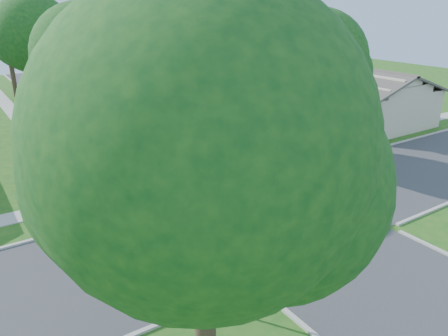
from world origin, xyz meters
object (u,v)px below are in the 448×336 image
tree_e_far (104,31)px  tree_w_far (7,39)px  house_ne_near (339,98)px  car_curb_east (106,99)px  stop_sign_ne (284,131)px  tree_e_mid (156,35)px  stop_sign_sw (248,259)px  tree_ne_corner (316,66)px  tree_sw_corner (205,160)px  car_driveway (318,121)px  car_curb_west (35,91)px  tree_e_near (241,58)px  house_ne_far (219,71)px  tree_w_near (87,61)px  tree_w_mid (35,37)px

tree_e_far → tree_w_far: (-9.40, -0.00, -0.47)m
tree_w_far → house_ne_near: bearing=-48.1°
tree_w_far → tree_e_far: bearing=0.0°
tree_w_far → car_curb_east: bearing=-58.2°
stop_sign_ne → tree_e_mid: bearing=89.8°
stop_sign_sw → house_ne_near: house_ne_near is taller
car_curb_east → house_ne_near: bearing=-38.6°
stop_sign_ne → tree_ne_corner: tree_ne_corner is taller
tree_sw_corner → car_driveway: bearing=39.7°
stop_sign_sw → tree_e_mid: bearing=69.8°
car_curb_west → tree_ne_corner: bearing=101.7°
tree_ne_corner → tree_w_far: bearing=110.3°
car_curb_west → car_driveway: bearing=114.9°
tree_e_near → house_ne_near: tree_e_near is taller
tree_e_near → tree_e_mid: bearing=90.0°
stop_sign_ne → tree_e_near: (0.05, 4.31, 3.61)m
tree_w_far → car_driveway: (16.15, -25.31, -4.73)m
stop_sign_sw → house_ne_far: size_ratio=0.22×
tree_sw_corner → house_ne_far: size_ratio=0.70×
tree_w_near → stop_sign_sw: bearing=-90.2°
tree_ne_corner → house_ne_far: (9.63, 24.79, -4.08)m
tree_e_mid → tree_e_far: size_ratio=1.06×
tree_e_mid → tree_sw_corner: 30.54m
stop_sign_sw → tree_ne_corner: size_ratio=0.34×
tree_w_far → tree_e_near: bearing=-69.4°
tree_w_near → house_ne_near: 21.24m
stop_sign_sw → tree_sw_corner: 5.54m
stop_sign_ne → tree_e_mid: 16.84m
car_curb_west → car_curb_east: bearing=112.5°
house_ne_near → car_curb_west: house_ne_near is taller
tree_e_far → house_ne_near: bearing=-64.0°
tree_w_mid → house_ne_near: 23.46m
tree_sw_corner → car_curb_west: size_ratio=2.13×
stop_sign_ne → tree_w_near: bearing=155.3°
tree_e_mid → house_ne_far: bearing=35.4°
car_curb_east → stop_sign_sw: bearing=-97.4°
stop_sign_sw → tree_e_near: 17.04m
stop_sign_ne → car_curb_east: size_ratio=0.67×
tree_sw_corner → car_curb_east: (8.64, 31.56, -5.50)m
stop_sign_sw → tree_e_far: bearing=76.3°
stop_sign_sw → tree_e_near: bearing=55.4°
tree_ne_corner → car_curb_west: 30.10m
stop_sign_sw → tree_w_mid: (0.06, 25.71, 4.46)m
tree_ne_corner → tree_sw_corner: bearing=-140.9°
tree_w_near → tree_w_far: size_ratio=1.12×
house_ne_near → house_ne_far: size_ratio=1.00×
tree_w_mid → tree_e_far: bearing=54.1°
tree_w_mid → car_curb_east: bearing=31.3°
tree_e_mid → tree_e_far: (-0.00, 13.00, -0.27)m
stop_sign_sw → house_ne_near: (20.69, 15.70, -0.51)m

